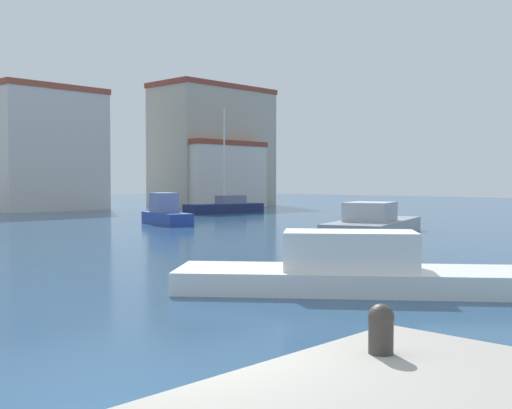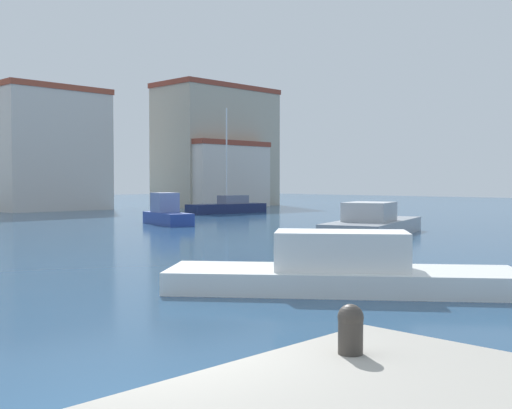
# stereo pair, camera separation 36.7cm
# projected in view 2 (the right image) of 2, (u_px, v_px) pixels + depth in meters

# --- Properties ---
(water) EXTENTS (160.00, 160.00, 0.00)m
(water) POSITION_uv_depth(u_px,v_px,m) (153.00, 234.00, 31.23)
(water) COLOR navy
(water) RESTS_ON ground
(mooring_bollard) EXTENTS (0.26, 0.26, 0.49)m
(mooring_bollard) POSITION_uv_depth(u_px,v_px,m) (351.00, 328.00, 6.25)
(mooring_bollard) COLOR #38332D
(mooring_bollard) RESTS_ON pier_quay
(sailboat_navy_distant_north) EXTENTS (7.03, 2.69, 8.51)m
(sailboat_navy_distant_north) POSITION_uv_depth(u_px,v_px,m) (228.00, 206.00, 51.92)
(sailboat_navy_distant_north) COLOR #19234C
(sailboat_navy_distant_north) RESTS_ON water
(motorboat_white_far_left) EXTENTS (6.88, 7.88, 1.42)m
(motorboat_white_far_left) POSITION_uv_depth(u_px,v_px,m) (342.00, 271.00, 15.14)
(motorboat_white_far_left) COLOR white
(motorboat_white_far_left) RESTS_ON water
(motorboat_grey_center_channel) EXTENTS (8.74, 5.18, 1.62)m
(motorboat_grey_center_channel) POSITION_uv_depth(u_px,v_px,m) (373.00, 224.00, 30.53)
(motorboat_grey_center_channel) COLOR gray
(motorboat_grey_center_channel) RESTS_ON water
(motorboat_blue_mid_harbor) EXTENTS (2.64, 4.67, 1.90)m
(motorboat_blue_mid_harbor) POSITION_uv_depth(u_px,v_px,m) (167.00, 213.00, 38.49)
(motorboat_blue_mid_harbor) COLOR #233D93
(motorboat_blue_mid_harbor) RESTS_ON water
(yacht_club) EXTENTS (9.80, 6.69, 10.96)m
(yacht_club) POSITION_uv_depth(u_px,v_px,m) (47.00, 149.00, 57.33)
(yacht_club) COLOR beige
(yacht_club) RESTS_ON ground
(warehouse_block) EXTENTS (9.35, 5.28, 6.59)m
(warehouse_block) POSITION_uv_depth(u_px,v_px,m) (220.00, 174.00, 64.32)
(warehouse_block) COLOR beige
(warehouse_block) RESTS_ON ground
(waterfront_apartments) EXTENTS (12.83, 6.47, 12.41)m
(waterfront_apartments) POSITION_uv_depth(u_px,v_px,m) (217.00, 147.00, 66.68)
(waterfront_apartments) COLOR #B2A893
(waterfront_apartments) RESTS_ON ground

